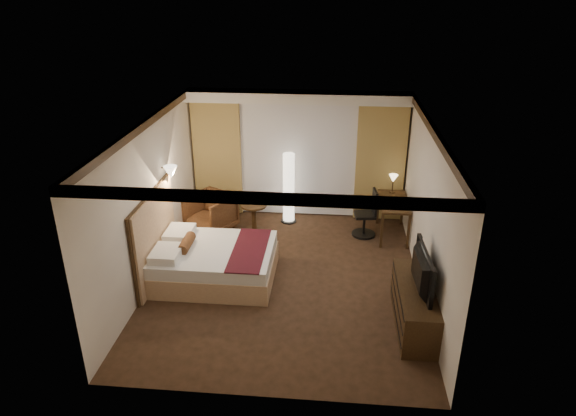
# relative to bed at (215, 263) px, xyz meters

# --- Properties ---
(floor) EXTENTS (4.50, 5.50, 0.01)m
(floor) POSITION_rel_bed_xyz_m (1.20, 0.09, -0.29)
(floor) COLOR #2F2012
(floor) RESTS_ON ground
(ceiling) EXTENTS (4.50, 5.50, 0.01)m
(ceiling) POSITION_rel_bed_xyz_m (1.20, 0.09, 2.41)
(ceiling) COLOR white
(ceiling) RESTS_ON back_wall
(back_wall) EXTENTS (4.50, 0.02, 2.70)m
(back_wall) POSITION_rel_bed_xyz_m (1.20, 2.84, 1.06)
(back_wall) COLOR beige
(back_wall) RESTS_ON floor
(left_wall) EXTENTS (0.02, 5.50, 2.70)m
(left_wall) POSITION_rel_bed_xyz_m (-1.05, 0.09, 1.06)
(left_wall) COLOR beige
(left_wall) RESTS_ON floor
(right_wall) EXTENTS (0.02, 5.50, 2.70)m
(right_wall) POSITION_rel_bed_xyz_m (3.45, 0.09, 1.06)
(right_wall) COLOR beige
(right_wall) RESTS_ON floor
(crown_molding) EXTENTS (4.50, 5.50, 0.12)m
(crown_molding) POSITION_rel_bed_xyz_m (1.20, 0.09, 2.35)
(crown_molding) COLOR black
(crown_molding) RESTS_ON ceiling
(soffit) EXTENTS (4.50, 0.50, 0.20)m
(soffit) POSITION_rel_bed_xyz_m (1.20, 2.59, 2.31)
(soffit) COLOR white
(soffit) RESTS_ON ceiling
(curtain_sheer) EXTENTS (2.48, 0.04, 2.45)m
(curtain_sheer) POSITION_rel_bed_xyz_m (1.20, 2.76, 0.96)
(curtain_sheer) COLOR silver
(curtain_sheer) RESTS_ON back_wall
(curtain_left_drape) EXTENTS (1.00, 0.14, 2.45)m
(curtain_left_drape) POSITION_rel_bed_xyz_m (-0.50, 2.70, 0.96)
(curtain_left_drape) COLOR #A08D49
(curtain_left_drape) RESTS_ON back_wall
(curtain_right_drape) EXTENTS (1.00, 0.14, 2.45)m
(curtain_right_drape) POSITION_rel_bed_xyz_m (2.90, 2.70, 0.96)
(curtain_right_drape) COLOR #A08D49
(curtain_right_drape) RESTS_ON back_wall
(wall_sconce) EXTENTS (0.24, 0.24, 0.24)m
(wall_sconce) POSITION_rel_bed_xyz_m (-0.89, 0.77, 1.33)
(wall_sconce) COLOR white
(wall_sconce) RESTS_ON left_wall
(bed) EXTENTS (1.99, 1.55, 0.58)m
(bed) POSITION_rel_bed_xyz_m (0.00, 0.00, 0.00)
(bed) COLOR white
(bed) RESTS_ON floor
(headboard) EXTENTS (0.12, 1.85, 1.50)m
(headboard) POSITION_rel_bed_xyz_m (-1.00, 0.00, 0.46)
(headboard) COLOR tan
(headboard) RESTS_ON floor
(armchair) EXTENTS (1.09, 1.08, 0.84)m
(armchair) POSITION_rel_bed_xyz_m (-0.50, 1.82, 0.13)
(armchair) COLOR #442814
(armchair) RESTS_ON floor
(side_table) EXTENTS (0.52, 0.52, 0.57)m
(side_table) POSITION_rel_bed_xyz_m (0.37, 1.89, -0.00)
(side_table) COLOR black
(side_table) RESTS_ON floor
(floor_lamp) EXTENTS (0.32, 0.32, 1.52)m
(floor_lamp) POSITION_rel_bed_xyz_m (1.04, 2.36, 0.47)
(floor_lamp) COLOR white
(floor_lamp) RESTS_ON floor
(desk) EXTENTS (0.55, 1.17, 0.75)m
(desk) POSITION_rel_bed_xyz_m (3.15, 1.92, 0.08)
(desk) COLOR black
(desk) RESTS_ON floor
(desk_lamp) EXTENTS (0.18, 0.18, 0.34)m
(desk_lamp) POSITION_rel_bed_xyz_m (3.15, 2.35, 0.63)
(desk_lamp) COLOR #FFD899
(desk_lamp) RESTS_ON desk
(office_chair) EXTENTS (0.52, 0.52, 0.97)m
(office_chair) POSITION_rel_bed_xyz_m (2.59, 1.87, 0.20)
(office_chair) COLOR black
(office_chair) RESTS_ON floor
(dresser) EXTENTS (0.50, 1.65, 0.64)m
(dresser) POSITION_rel_bed_xyz_m (3.20, -1.01, 0.03)
(dresser) COLOR black
(dresser) RESTS_ON floor
(television) EXTENTS (0.69, 1.14, 0.15)m
(television) POSITION_rel_bed_xyz_m (3.17, -1.01, 0.67)
(television) COLOR black
(television) RESTS_ON dresser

